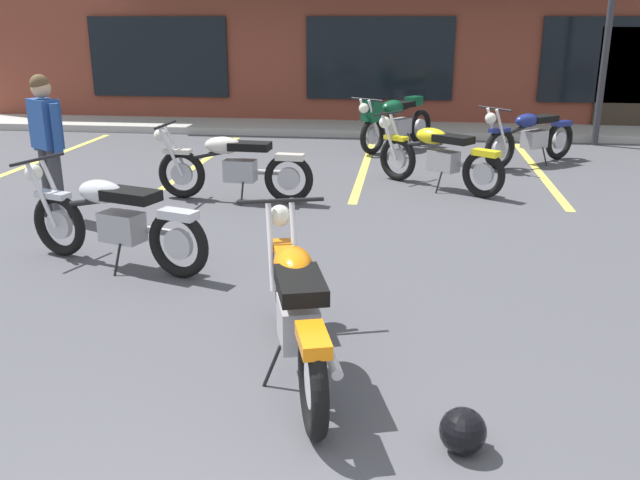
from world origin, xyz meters
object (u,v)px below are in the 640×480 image
helmet_on_pavement (463,431)px  motorcycle_orange_scrambler (530,136)px  motorcycle_foreground_classic (296,307)px  person_in_black_shirt (47,138)px  motorcycle_green_cafe_racer (113,219)px  motorcycle_blue_standard (394,120)px  motorcycle_silver_naked (232,165)px  motorcycle_black_cruiser (438,156)px

helmet_on_pavement → motorcycle_orange_scrambler: bearing=78.9°
motorcycle_foreground_classic → person_in_black_shirt: bearing=136.2°
motorcycle_green_cafe_racer → person_in_black_shirt: bearing=133.3°
motorcycle_green_cafe_racer → motorcycle_orange_scrambler: same height
motorcycle_blue_standard → motorcycle_orange_scrambler: (2.22, -1.03, -0.07)m
motorcycle_foreground_classic → helmet_on_pavement: size_ratio=7.91×
motorcycle_green_cafe_racer → motorcycle_orange_scrambler: (4.68, 5.44, 0.00)m
motorcycle_blue_standard → person_in_black_shirt: (-3.85, -5.00, 0.42)m
motorcycle_silver_naked → motorcycle_green_cafe_racer: size_ratio=1.03×
motorcycle_blue_standard → motorcycle_green_cafe_racer: (-2.46, -6.47, -0.07)m
motorcycle_foreground_classic → motorcycle_black_cruiser: size_ratio=1.15×
motorcycle_foreground_classic → motorcycle_orange_scrambler: (2.63, 7.26, 0.00)m
person_in_black_shirt → motorcycle_green_cafe_racer: bearing=-46.7°
motorcycle_blue_standard → motorcycle_green_cafe_racer: bearing=-110.8°
motorcycle_foreground_classic → motorcycle_silver_naked: 4.65m
motorcycle_foreground_classic → motorcycle_black_cruiser: same height
motorcycle_foreground_classic → motorcycle_silver_naked: size_ratio=0.97×
motorcycle_foreground_classic → motorcycle_silver_naked: bearing=109.5°
motorcycle_black_cruiser → motorcycle_orange_scrambler: (1.54, 1.86, 0.00)m
motorcycle_blue_standard → person_in_black_shirt: 6.32m
motorcycle_blue_standard → motorcycle_green_cafe_racer: 6.92m
motorcycle_black_cruiser → motorcycle_green_cafe_racer: 4.76m
motorcycle_blue_standard → person_in_black_shirt: bearing=-127.6°
motorcycle_blue_standard → motorcycle_silver_naked: bearing=-116.6°
motorcycle_orange_scrambler → person_in_black_shirt: bearing=-146.9°
motorcycle_foreground_classic → person_in_black_shirt: person_in_black_shirt is taller
motorcycle_green_cafe_racer → helmet_on_pavement: (3.10, -2.61, -0.33)m
motorcycle_silver_naked → motorcycle_blue_standard: 4.37m
motorcycle_orange_scrambler → motorcycle_blue_standard: bearing=155.0°
motorcycle_blue_standard → motorcycle_black_cruiser: bearing=-76.7°
motorcycle_foreground_classic → motorcycle_blue_standard: bearing=87.2°
motorcycle_blue_standard → motorcycle_green_cafe_racer: same height
motorcycle_silver_naked → motorcycle_green_cafe_racer: bearing=-101.1°
motorcycle_green_cafe_racer → helmet_on_pavement: size_ratio=7.87×
motorcycle_foreground_classic → motorcycle_silver_naked: (-1.55, 4.39, 0.00)m
motorcycle_blue_standard → motorcycle_orange_scrambler: same height
motorcycle_green_cafe_racer → motorcycle_orange_scrambler: 7.17m
motorcycle_foreground_classic → motorcycle_black_cruiser: bearing=78.6°
motorcycle_foreground_classic → motorcycle_orange_scrambler: 7.72m
motorcycle_foreground_classic → motorcycle_silver_naked: same height
motorcycle_silver_naked → motorcycle_orange_scrambler: (4.18, 2.88, 0.00)m
helmet_on_pavement → motorcycle_silver_naked: bearing=116.7°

